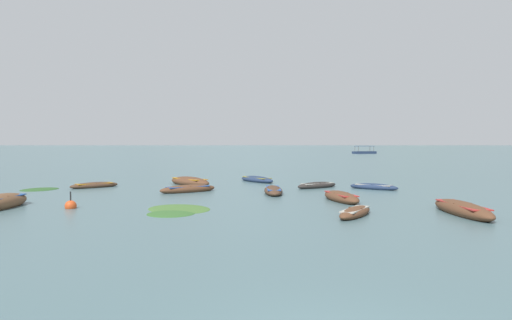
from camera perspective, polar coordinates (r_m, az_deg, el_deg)
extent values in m
plane|color=slate|center=(1505.66, -3.95, 1.98)|extent=(6000.00, 6000.00, 0.00)
cone|color=slate|center=(2599.03, -17.84, 6.72)|extent=(1668.85, 1668.85, 434.49)
cone|color=slate|center=(2271.16, 1.00, 9.81)|extent=(1634.54, 1634.54, 615.30)
cone|color=slate|center=(2509.01, 17.69, 5.51)|extent=(1205.64, 1205.64, 313.12)
cone|color=slate|center=(2962.27, 26.68, 3.56)|extent=(561.05, 561.05, 180.35)
ellipsoid|color=brown|center=(22.82, 11.05, -4.80)|extent=(1.59, 3.78, 0.60)
cube|color=#B22D28|center=(22.80, 11.05, -4.35)|extent=(1.14, 2.72, 0.05)
cube|color=brown|center=(22.79, 11.05, -4.23)|extent=(0.75, 0.18, 0.04)
ellipsoid|color=brown|center=(18.22, 12.81, -6.70)|extent=(2.38, 2.92, 0.45)
cube|color=#B7B2A3|center=(18.20, 12.82, -6.28)|extent=(1.71, 2.11, 0.05)
cube|color=brown|center=(18.19, 12.82, -6.13)|extent=(0.49, 0.38, 0.04)
ellipsoid|color=navy|center=(29.13, 15.09, -3.42)|extent=(2.99, 2.72, 0.47)
cube|color=#B7B2A3|center=(29.12, 15.10, -3.15)|extent=(2.15, 1.96, 0.05)
cube|color=navy|center=(29.12, 15.10, -3.05)|extent=(0.44, 0.50, 0.04)
ellipsoid|color=brown|center=(31.46, -8.65, -2.83)|extent=(3.76, 4.36, 0.72)
cube|color=orange|center=(31.45, -8.65, -2.43)|extent=(2.71, 3.14, 0.05)
cube|color=brown|center=(31.44, -8.65, -2.34)|extent=(0.80, 0.63, 0.04)
ellipsoid|color=#4C3323|center=(31.18, -20.34, -3.13)|extent=(3.15, 2.80, 0.45)
cube|color=orange|center=(31.17, -20.34, -2.89)|extent=(2.27, 2.01, 0.05)
cube|color=#4C3323|center=(31.17, -20.34, -2.80)|extent=(0.48, 0.57, 0.04)
ellipsoid|color=navy|center=(33.66, 0.10, -2.58)|extent=(2.95, 3.95, 0.54)
cube|color=olive|center=(33.64, 0.10, -2.30)|extent=(2.12, 2.85, 0.05)
cube|color=navy|center=(33.64, 0.10, -2.22)|extent=(0.68, 0.45, 0.04)
ellipsoid|color=#4C3323|center=(25.82, 2.27, -4.02)|extent=(1.29, 4.00, 0.51)
cube|color=#28519E|center=(25.81, 2.27, -3.68)|extent=(0.93, 2.88, 0.05)
cube|color=#4C3323|center=(25.80, 2.27, -3.57)|extent=(0.72, 0.12, 0.04)
ellipsoid|color=brown|center=(26.82, -8.86, -3.79)|extent=(3.63, 2.70, 0.55)
cube|color=#28519E|center=(26.80, -8.86, -3.44)|extent=(2.61, 1.95, 0.05)
cube|color=brown|center=(26.79, -8.86, -3.34)|extent=(0.41, 0.61, 0.04)
ellipsoid|color=#2D2826|center=(29.34, 7.98, -3.32)|extent=(3.33, 2.55, 0.49)
cube|color=#B7B2A3|center=(29.32, 7.98, -3.04)|extent=(2.39, 1.84, 0.05)
cube|color=#2D2826|center=(29.32, 7.98, -2.94)|extent=(0.40, 0.58, 0.04)
ellipsoid|color=brown|center=(20.07, 25.31, -5.85)|extent=(1.36, 4.59, 0.67)
cube|color=#B22D28|center=(20.04, 25.32, -5.28)|extent=(0.98, 3.30, 0.05)
cube|color=brown|center=(20.03, 25.32, -5.14)|extent=(0.77, 0.12, 0.04)
cube|color=navy|center=(135.27, 13.95, 0.92)|extent=(7.63, 4.58, 0.90)
cylinder|color=#4C4742|center=(132.90, 13.23, 1.39)|extent=(0.10, 0.10, 1.80)
cylinder|color=#4C4742|center=(134.39, 12.77, 1.40)|extent=(0.10, 0.10, 1.80)
cylinder|color=#4C4742|center=(136.18, 15.11, 1.39)|extent=(0.10, 0.10, 1.80)
cylinder|color=#4C4742|center=(137.64, 14.64, 1.40)|extent=(0.10, 0.10, 1.80)
cube|color=#334C75|center=(135.25, 13.95, 1.77)|extent=(6.41, 3.85, 0.12)
sphere|color=#DB4C1E|center=(21.51, -23.03, -5.55)|extent=(0.52, 0.52, 0.52)
cylinder|color=black|center=(21.47, -23.04, -4.68)|extent=(0.06, 0.06, 0.66)
ellipsoid|color=#38662D|center=(18.65, -11.04, -6.90)|extent=(2.56, 2.56, 0.14)
ellipsoid|color=#477033|center=(31.69, -8.17, -3.19)|extent=(1.88, 2.35, 0.14)
ellipsoid|color=#477033|center=(19.92, -10.01, -6.32)|extent=(3.94, 4.09, 0.14)
ellipsoid|color=#2D5628|center=(31.15, -26.39, -3.47)|extent=(2.86, 3.11, 0.14)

